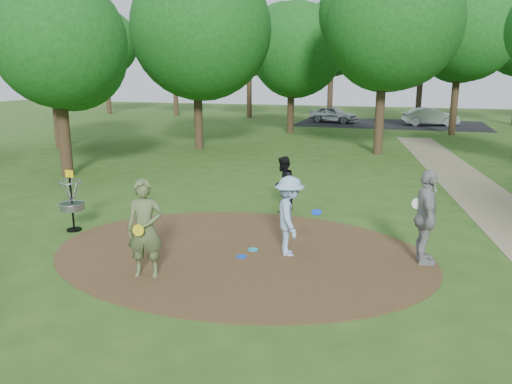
# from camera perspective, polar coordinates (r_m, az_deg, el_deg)

# --- Properties ---
(ground) EXTENTS (100.00, 100.00, 0.00)m
(ground) POSITION_cam_1_polar(r_m,az_deg,el_deg) (11.04, -1.83, -6.96)
(ground) COLOR #2D5119
(ground) RESTS_ON ground
(dirt_clearing) EXTENTS (8.40, 8.40, 0.02)m
(dirt_clearing) POSITION_cam_1_polar(r_m,az_deg,el_deg) (11.04, -1.83, -6.91)
(dirt_clearing) COLOR #47301C
(dirt_clearing) RESTS_ON ground
(parking_lot) EXTENTS (14.00, 8.00, 0.01)m
(parking_lot) POSITION_cam_1_polar(r_m,az_deg,el_deg) (40.00, 15.07, 7.53)
(parking_lot) COLOR black
(parking_lot) RESTS_ON ground
(player_observer_with_disc) EXTENTS (0.80, 0.63, 1.92)m
(player_observer_with_disc) POSITION_cam_1_polar(r_m,az_deg,el_deg) (9.76, -12.56, -4.12)
(player_observer_with_disc) COLOR #57693C
(player_observer_with_disc) RESTS_ON ground
(player_throwing_with_disc) EXTENTS (1.21, 1.28, 1.74)m
(player_throwing_with_disc) POSITION_cam_1_polar(r_m,az_deg,el_deg) (10.69, 3.83, -2.78)
(player_throwing_with_disc) COLOR #98B9E3
(player_throwing_with_disc) RESTS_ON ground
(player_walking_with_disc) EXTENTS (0.71, 0.85, 1.58)m
(player_walking_with_disc) POSITION_cam_1_polar(r_m,az_deg,el_deg) (14.06, 3.11, 0.88)
(player_walking_with_disc) COLOR black
(player_walking_with_disc) RESTS_ON ground
(player_waiting_with_disc) EXTENTS (0.66, 1.22, 1.98)m
(player_waiting_with_disc) POSITION_cam_1_polar(r_m,az_deg,el_deg) (10.71, 18.87, -2.78)
(player_waiting_with_disc) COLOR gray
(player_waiting_with_disc) RESTS_ON ground
(disc_ground_cyan) EXTENTS (0.22, 0.22, 0.02)m
(disc_ground_cyan) POSITION_cam_1_polar(r_m,az_deg,el_deg) (11.15, -0.35, -6.59)
(disc_ground_cyan) COLOR #1BABDD
(disc_ground_cyan) RESTS_ON dirt_clearing
(disc_ground_blue) EXTENTS (0.22, 0.22, 0.02)m
(disc_ground_blue) POSITION_cam_1_polar(r_m,az_deg,el_deg) (10.75, -1.68, -7.38)
(disc_ground_blue) COLOR blue
(disc_ground_blue) RESTS_ON dirt_clearing
(car_left) EXTENTS (4.02, 2.55, 1.28)m
(car_left) POSITION_cam_1_polar(r_m,az_deg,el_deg) (40.14, 8.83, 8.76)
(car_left) COLOR #B2B4BA
(car_left) RESTS_ON ground
(car_right) EXTENTS (4.19, 2.18, 1.31)m
(car_right) POSITION_cam_1_polar(r_m,az_deg,el_deg) (39.51, 19.31, 8.12)
(car_right) COLOR #B4B7BD
(car_right) RESTS_ON ground
(disc_golf_basket) EXTENTS (0.63, 0.63, 1.54)m
(disc_golf_basket) POSITION_cam_1_polar(r_m,az_deg,el_deg) (13.13, -20.36, -0.50)
(disc_golf_basket) COLOR black
(disc_golf_basket) RESTS_ON ground
(tree_ring) EXTENTS (37.41, 45.43, 9.09)m
(tree_ring) POSITION_cam_1_polar(r_m,az_deg,el_deg) (20.16, 9.48, 17.23)
(tree_ring) COLOR #332316
(tree_ring) RESTS_ON ground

